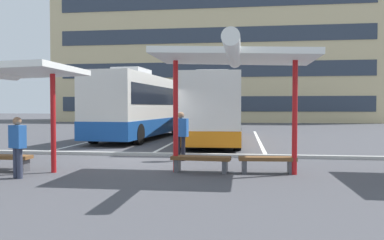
# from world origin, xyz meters

# --- Properties ---
(ground_plane) EXTENTS (160.00, 160.00, 0.00)m
(ground_plane) POSITION_xyz_m (0.00, 0.00, 0.00)
(ground_plane) COLOR #47474C
(terminal_building) EXTENTS (38.04, 11.66, 18.08)m
(terminal_building) POSITION_xyz_m (0.04, 36.01, 7.68)
(terminal_building) COLOR #D1BC8C
(terminal_building) RESTS_ON ground
(coach_bus_0) EXTENTS (3.36, 10.30, 3.82)m
(coach_bus_0) POSITION_xyz_m (-2.29, 8.35, 1.77)
(coach_bus_0) COLOR silver
(coach_bus_0) RESTS_ON ground
(coach_bus_1) EXTENTS (2.93, 12.56, 3.54)m
(coach_bus_1) POSITION_xyz_m (1.96, 7.63, 1.65)
(coach_bus_1) COLOR silver
(coach_bus_1) RESTS_ON ground
(lane_stripe_0) EXTENTS (0.16, 14.00, 0.01)m
(lane_stripe_0) POSITION_xyz_m (-4.33, 8.41, 0.00)
(lane_stripe_0) COLOR white
(lane_stripe_0) RESTS_ON ground
(lane_stripe_1) EXTENTS (0.16, 14.00, 0.01)m
(lane_stripe_1) POSITION_xyz_m (0.00, 8.41, 0.00)
(lane_stripe_1) COLOR white
(lane_stripe_1) RESTS_ON ground
(lane_stripe_2) EXTENTS (0.16, 14.00, 0.01)m
(lane_stripe_2) POSITION_xyz_m (4.33, 8.41, 0.00)
(lane_stripe_2) COLOR white
(lane_stripe_2) RESTS_ON ground
(bench_2) EXTENTS (1.60, 0.44, 0.45)m
(bench_2) POSITION_xyz_m (-3.20, -2.94, 0.33)
(bench_2) COLOR brown
(bench_2) RESTS_ON ground
(waiting_shelter_2) EXTENTS (4.21, 4.55, 3.30)m
(waiting_shelter_2) POSITION_xyz_m (3.23, -2.71, 3.07)
(waiting_shelter_2) COLOR red
(waiting_shelter_2) RESTS_ON ground
(bench_3) EXTENTS (1.66, 0.55, 0.45)m
(bench_3) POSITION_xyz_m (2.33, -2.47, 0.33)
(bench_3) COLOR brown
(bench_3) RESTS_ON ground
(bench_4) EXTENTS (1.57, 0.53, 0.45)m
(bench_4) POSITION_xyz_m (4.13, -2.34, 0.33)
(bench_4) COLOR brown
(bench_4) RESTS_ON ground
(platform_kerb) EXTENTS (44.00, 0.24, 0.12)m
(platform_kerb) POSITION_xyz_m (0.00, 0.85, 0.06)
(platform_kerb) COLOR #ADADA8
(platform_kerb) RESTS_ON ground
(waiting_passenger_0) EXTENTS (0.51, 0.31, 1.63)m
(waiting_passenger_0) POSITION_xyz_m (1.42, -0.24, 0.94)
(waiting_passenger_0) COLOR black
(waiting_passenger_0) RESTS_ON ground
(waiting_passenger_2) EXTENTS (0.50, 0.39, 1.55)m
(waiting_passenger_2) POSITION_xyz_m (-2.17, -3.90, 0.88)
(waiting_passenger_2) COLOR #33384C
(waiting_passenger_2) RESTS_ON ground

